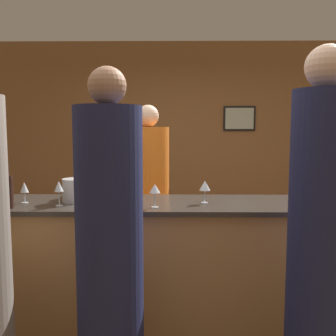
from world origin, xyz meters
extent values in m
plane|color=brown|center=(0.00, 0.00, 0.00)|extent=(14.00, 14.00, 0.00)
cube|color=olive|center=(0.00, 2.48, 1.40)|extent=(8.00, 0.06, 2.80)
cube|color=black|center=(0.83, 2.44, 1.75)|extent=(0.44, 0.02, 0.34)
cube|color=#B7C6B2|center=(0.83, 2.43, 1.75)|extent=(0.39, 0.00, 0.29)
cube|color=#B27F4C|center=(0.00, 0.00, 0.51)|extent=(3.06, 0.62, 1.01)
cube|color=#332D28|center=(0.00, 0.00, 1.03)|extent=(3.12, 0.68, 0.04)
cylinder|color=orange|center=(-0.33, 0.75, 0.81)|extent=(0.40, 0.40, 1.62)
sphere|color=beige|center=(-0.33, 0.75, 1.72)|extent=(0.21, 0.21, 0.21)
cylinder|color=#1E234C|center=(-0.44, -0.78, 0.86)|extent=(0.37, 0.37, 1.72)
sphere|color=#A37556|center=(-0.44, -0.78, 1.82)|extent=(0.21, 0.21, 0.21)
cylinder|color=#1E234C|center=(0.70, -0.81, 0.90)|extent=(0.34, 0.34, 1.80)
sphere|color=beige|center=(0.70, -0.81, 1.92)|extent=(0.23, 0.23, 0.23)
cylinder|color=black|center=(-1.24, -0.24, 1.16)|extent=(0.07, 0.07, 0.23)
cylinder|color=black|center=(-1.24, -0.24, 1.32)|extent=(0.03, 0.03, 0.08)
cylinder|color=silver|center=(-0.83, 0.02, 1.14)|extent=(0.20, 0.20, 0.18)
cylinder|color=silver|center=(0.14, -0.03, 1.05)|extent=(0.05, 0.05, 0.00)
cylinder|color=silver|center=(0.14, -0.03, 1.10)|extent=(0.01, 0.01, 0.09)
cone|color=silver|center=(0.14, -0.03, 1.18)|extent=(0.08, 0.08, 0.07)
cylinder|color=silver|center=(-0.91, -0.15, 1.05)|extent=(0.05, 0.05, 0.00)
cylinder|color=silver|center=(-0.91, -0.15, 1.10)|extent=(0.01, 0.01, 0.10)
cone|color=silver|center=(-0.91, -0.15, 1.19)|extent=(0.07, 0.07, 0.07)
cylinder|color=silver|center=(-0.22, -0.20, 1.05)|extent=(0.05, 0.05, 0.00)
cylinder|color=silver|center=(-0.22, -0.20, 1.10)|extent=(0.01, 0.01, 0.10)
cone|color=silver|center=(-0.22, -0.20, 1.18)|extent=(0.08, 0.08, 0.06)
cylinder|color=silver|center=(-1.20, -0.05, 1.05)|extent=(0.05, 0.05, 0.00)
cylinder|color=silver|center=(-1.20, -0.05, 1.09)|extent=(0.01, 0.01, 0.08)
cone|color=silver|center=(-1.20, -0.05, 1.17)|extent=(0.06, 0.06, 0.08)
camera|label=1|loc=(-0.10, -2.79, 1.59)|focal=40.00mm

